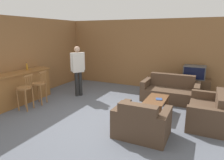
{
  "coord_description": "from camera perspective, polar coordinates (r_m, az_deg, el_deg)",
  "views": [
    {
      "loc": [
        2.18,
        -3.93,
        2.12
      ],
      "look_at": [
        -0.11,
        0.84,
        0.85
      ],
      "focal_mm": 32.0,
      "sensor_mm": 36.0,
      "label": 1
    }
  ],
  "objects": [
    {
      "name": "ground_plane",
      "position": [
        4.97,
        -3.15,
        -11.77
      ],
      "size": [
        24.0,
        24.0,
        0.0
      ],
      "primitive_type": "plane",
      "color": "#565B66"
    },
    {
      "name": "wall_back",
      "position": [
        7.85,
        9.4,
        7.31
      ],
      "size": [
        9.4,
        0.08,
        2.6
      ],
      "color": "olive",
      "rests_on": "ground_plane"
    },
    {
      "name": "wall_left",
      "position": [
        7.54,
        -20.29,
        6.41
      ],
      "size": [
        0.08,
        8.57,
        2.6
      ],
      "color": "olive",
      "rests_on": "ground_plane"
    },
    {
      "name": "bar_counter",
      "position": [
        6.63,
        -25.25,
        -2.09
      ],
      "size": [
        0.55,
        2.24,
        0.96
      ],
      "color": "brown",
      "rests_on": "ground_plane"
    },
    {
      "name": "bar_chair_near",
      "position": [
        6.01,
        -23.58,
        -2.76
      ],
      "size": [
        0.45,
        0.45,
        1.01
      ],
      "color": "#996638",
      "rests_on": "ground_plane"
    },
    {
      "name": "bar_chair_mid",
      "position": [
        6.35,
        -20.02,
        -1.61
      ],
      "size": [
        0.47,
        0.47,
        1.01
      ],
      "color": "#996638",
      "rests_on": "ground_plane"
    },
    {
      "name": "couch_far",
      "position": [
        6.58,
        16.28,
        -3.23
      ],
      "size": [
        1.7,
        0.87,
        0.81
      ],
      "color": "#4C3828",
      "rests_on": "ground_plane"
    },
    {
      "name": "armchair_near",
      "position": [
        4.26,
        8.36,
        -12.12
      ],
      "size": [
        1.08,
        0.82,
        0.79
      ],
      "color": "#4C3828",
      "rests_on": "ground_plane"
    },
    {
      "name": "loveseat_right",
      "position": [
        5.3,
        25.87,
        -8.22
      ],
      "size": [
        0.8,
        1.49,
        0.77
      ],
      "color": "#4C3828",
      "rests_on": "ground_plane"
    },
    {
      "name": "coffee_table",
      "position": [
        5.39,
        12.48,
        -5.96
      ],
      "size": [
        0.5,
        0.98,
        0.42
      ],
      "color": "brown",
      "rests_on": "ground_plane"
    },
    {
      "name": "tv_unit",
      "position": [
        7.34,
        22.12,
        -1.9
      ],
      "size": [
        1.07,
        0.51,
        0.6
      ],
      "color": "#513823",
      "rests_on": "ground_plane"
    },
    {
      "name": "tv",
      "position": [
        7.23,
        22.48,
        2.08
      ],
      "size": [
        0.69,
        0.48,
        0.45
      ],
      "color": "#4C4C4C",
      "rests_on": "tv_unit"
    },
    {
      "name": "bottle",
      "position": [
        6.88,
        -23.15,
        3.62
      ],
      "size": [
        0.06,
        0.06,
        0.23
      ],
      "color": "#B27A23",
      "rests_on": "bar_counter"
    },
    {
      "name": "book_on_table",
      "position": [
        5.34,
        13.28,
        -5.32
      ],
      "size": [
        0.2,
        0.2,
        0.02
      ],
      "color": "navy",
      "rests_on": "coffee_table"
    },
    {
      "name": "person_by_window",
      "position": [
        6.74,
        -9.72,
        3.41
      ],
      "size": [
        0.35,
        0.42,
        1.68
      ],
      "color": "black",
      "rests_on": "ground_plane"
    }
  ]
}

